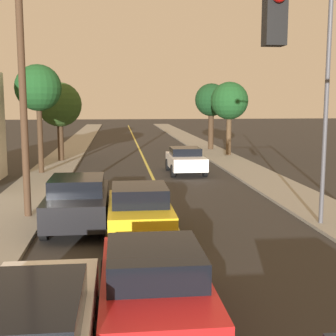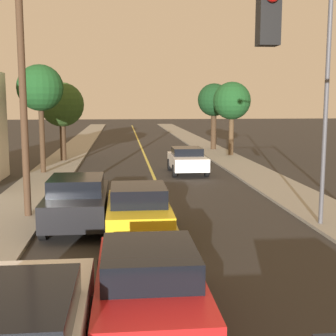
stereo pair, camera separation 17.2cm
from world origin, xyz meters
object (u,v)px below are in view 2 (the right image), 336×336
at_px(car_far_oncoming, 187,160).
at_px(tree_right_far, 232,101).
at_px(utility_pole_left, 23,89).
at_px(streetlamp_right, 311,75).
at_px(tree_right_near, 214,101).
at_px(car_near_lane_front, 149,282).
at_px(car_outer_lane_second, 77,201).
at_px(tree_left_near, 40,89).
at_px(tree_left_far, 62,105).
at_px(car_near_lane_second, 138,211).

distance_m(car_far_oncoming, tree_right_far, 9.39).
height_order(utility_pole_left, tree_right_far, utility_pole_left).
distance_m(streetlamp_right, tree_right_near, 23.45).
relative_size(car_near_lane_front, car_outer_lane_second, 1.03).
distance_m(car_outer_lane_second, tree_left_near, 12.20).
xyz_separation_m(car_near_lane_front, tree_right_near, (6.99, 29.39, 3.28)).
bearing_deg(tree_left_far, car_near_lane_front, -79.42).
bearing_deg(tree_right_near, tree_left_far, -151.76).
bearing_deg(streetlamp_right, car_near_lane_second, -174.21).
bearing_deg(tree_right_near, tree_right_far, -83.15).
xyz_separation_m(car_outer_lane_second, tree_left_far, (-2.44, 16.54, 2.90)).
bearing_deg(utility_pole_left, tree_right_near, 63.37).
distance_m(tree_right_near, tree_right_far, 4.16).
distance_m(tree_left_far, tree_right_near, 12.88).
relative_size(utility_pole_left, tree_right_near, 1.56).
relative_size(car_near_lane_second, tree_right_far, 0.77).
bearing_deg(car_near_lane_second, streetlamp_right, 5.79).
bearing_deg(tree_left_near, car_outer_lane_second, -75.49).
xyz_separation_m(car_far_oncoming, utility_pole_left, (-6.90, -9.57, 3.67)).
relative_size(car_near_lane_front, tree_right_far, 0.86).
bearing_deg(car_outer_lane_second, streetlamp_right, -5.90).
distance_m(utility_pole_left, tree_left_near, 10.03).
xyz_separation_m(car_near_lane_second, tree_left_near, (-4.82, 12.52, 3.90)).
bearing_deg(streetlamp_right, car_outer_lane_second, 174.10).
relative_size(car_far_oncoming, utility_pole_left, 0.49).
bearing_deg(car_near_lane_front, tree_left_far, 100.58).
xyz_separation_m(car_outer_lane_second, tree_left_near, (-2.90, 11.22, 3.83)).
height_order(tree_left_far, tree_right_near, tree_right_near).
distance_m(streetlamp_right, tree_left_near, 15.73).
relative_size(car_near_lane_second, tree_right_near, 0.77).
bearing_deg(car_far_oncoming, tree_right_near, -107.91).
relative_size(tree_left_far, tree_right_near, 0.97).
bearing_deg(tree_left_near, utility_pole_left, -83.78).
relative_size(streetlamp_right, tree_right_near, 1.38).
bearing_deg(utility_pole_left, tree_left_far, 92.33).
height_order(car_outer_lane_second, car_far_oncoming, car_outer_lane_second).
bearing_deg(car_far_oncoming, tree_right_far, -119.31).
height_order(car_outer_lane_second, tree_right_near, tree_right_near).
height_order(car_far_oncoming, tree_right_far, tree_right_far).
bearing_deg(car_outer_lane_second, tree_right_far, 63.07).
bearing_deg(car_near_lane_front, utility_pole_left, 114.97).
xyz_separation_m(car_near_lane_front, car_outer_lane_second, (-1.91, 6.76, 0.10)).
relative_size(tree_left_near, tree_left_far, 1.14).
distance_m(car_outer_lane_second, streetlamp_right, 8.36).
bearing_deg(tree_right_far, utility_pole_left, -123.03).
distance_m(car_near_lane_front, tree_left_far, 23.89).
distance_m(car_far_oncoming, streetlamp_right, 12.47).
bearing_deg(tree_left_near, tree_right_far, 30.64).
xyz_separation_m(car_near_lane_second, tree_right_near, (6.99, 23.93, 3.25)).
distance_m(car_outer_lane_second, tree_left_far, 16.97).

